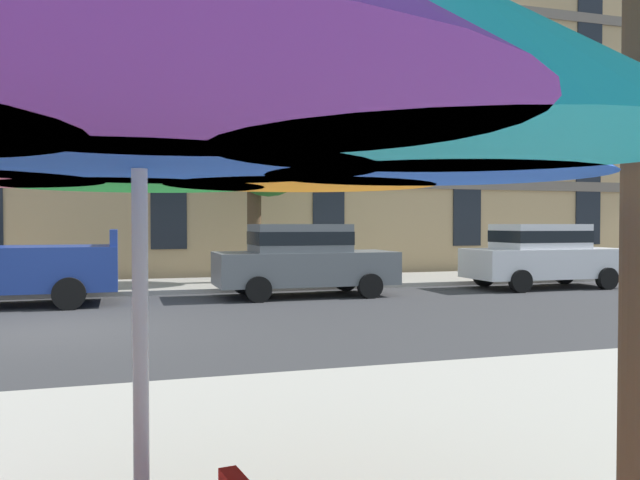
{
  "coord_description": "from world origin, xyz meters",
  "views": [
    {
      "loc": [
        1.16,
        -11.52,
        1.79
      ],
      "look_at": [
        5.74,
        3.2,
        1.4
      ],
      "focal_mm": 36.15,
      "sensor_mm": 36.0,
      "label": 1
    }
  ],
  "objects_px": {
    "sedan_white": "(542,254)",
    "street_tree_middle": "(266,155)",
    "patio_umbrella": "(139,101)",
    "sedan_gray": "(303,258)"
  },
  "relations": [
    {
      "from": "sedan_white",
      "to": "patio_umbrella",
      "type": "relative_size",
      "value": 1.12
    },
    {
      "from": "sedan_gray",
      "to": "street_tree_middle",
      "type": "xyz_separation_m",
      "value": [
        -0.29,
        2.88,
        2.81
      ]
    },
    {
      "from": "patio_umbrella",
      "to": "street_tree_middle",
      "type": "bearing_deg",
      "value": 75.78
    },
    {
      "from": "sedan_gray",
      "to": "street_tree_middle",
      "type": "relative_size",
      "value": 0.88
    },
    {
      "from": "sedan_gray",
      "to": "sedan_white",
      "type": "bearing_deg",
      "value": 0.0
    },
    {
      "from": "street_tree_middle",
      "to": "patio_umbrella",
      "type": "relative_size",
      "value": 1.27
    },
    {
      "from": "street_tree_middle",
      "to": "sedan_white",
      "type": "bearing_deg",
      "value": -21.77
    },
    {
      "from": "sedan_white",
      "to": "patio_umbrella",
      "type": "distance_m",
      "value": 16.95
    },
    {
      "from": "street_tree_middle",
      "to": "patio_umbrella",
      "type": "height_order",
      "value": "street_tree_middle"
    },
    {
      "from": "sedan_white",
      "to": "street_tree_middle",
      "type": "xyz_separation_m",
      "value": [
        -7.2,
        2.88,
        2.81
      ]
    }
  ]
}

